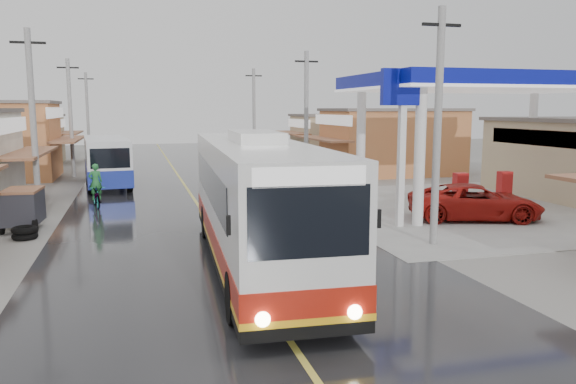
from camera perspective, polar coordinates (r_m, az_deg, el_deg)
The scene contains 12 objects.
ground at distance 17.86m, azimuth -5.52°, elevation -6.75°, with size 120.00×120.00×0.00m, color slate.
road at distance 32.46m, azimuth -10.06°, elevation 0.08°, with size 12.00×90.00×0.02m, color black.
centre_line at distance 32.46m, azimuth -10.06°, elevation 0.10°, with size 0.15×90.00×0.01m, color #D8CC4C.
shopfronts_right at distance 34.39m, azimuth 16.19°, elevation 0.32°, with size 11.00×44.00×4.80m, color #B8B1A1, non-canonical shape.
utility_poles_left at distance 33.58m, azimuth -22.19°, elevation -0.16°, with size 1.60×50.00×8.00m, color gray, non-canonical shape.
utility_poles_right at distance 33.81m, azimuth 1.83°, elevation 0.52°, with size 1.60×36.00×8.00m, color gray, non-canonical shape.
coach_bus at distance 16.66m, azimuth -3.30°, elevation -1.03°, with size 3.51×12.96×4.01m.
second_bus at distance 35.65m, azimuth -17.96°, elevation 3.07°, with size 3.16×8.97×2.92m.
jeepney at distance 25.02m, azimuth 18.47°, elevation -0.97°, with size 2.53×5.49×1.53m, color #A61610.
cyclist at distance 28.20m, azimuth -18.89°, elevation -0.10°, with size 1.02×2.06×2.12m.
tricycle_near at distance 23.98m, azimuth -25.34°, elevation -1.35°, with size 1.51×2.19×1.62m.
tyre_stack at distance 22.44m, azimuth -25.18°, elevation -3.77°, with size 0.91×0.91×0.46m.
Camera 1 is at (-2.89, -17.00, 4.68)m, focal length 35.00 mm.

